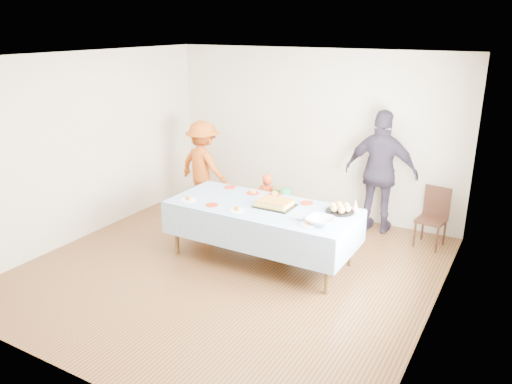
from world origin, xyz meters
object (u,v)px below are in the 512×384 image
at_px(birthday_cake, 275,203).
at_px(adult_left, 204,166).
at_px(party_table, 262,210).
at_px(dining_chair, 434,214).

distance_m(birthday_cake, adult_left, 2.27).
height_order(party_table, dining_chair, dining_chair).
xyz_separation_m(birthday_cake, adult_left, (-1.96, 1.14, -0.05)).
height_order(dining_chair, adult_left, adult_left).
relative_size(party_table, dining_chair, 2.90).
bearing_deg(party_table, dining_chair, 40.98).
relative_size(birthday_cake, adult_left, 0.32).
bearing_deg(dining_chair, birthday_cake, -129.61).
distance_m(party_table, dining_chair, 2.53).
bearing_deg(party_table, birthday_cake, 20.13).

